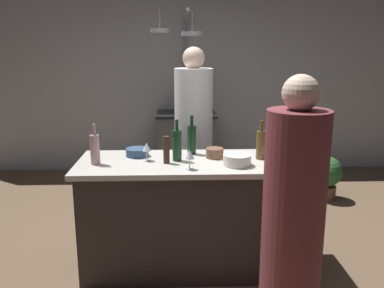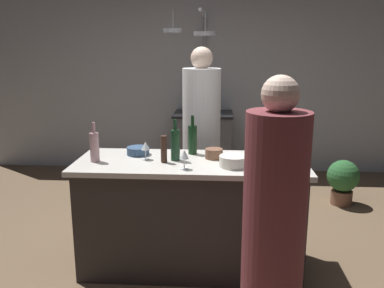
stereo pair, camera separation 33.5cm
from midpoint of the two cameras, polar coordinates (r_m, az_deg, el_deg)
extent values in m
plane|color=brown|center=(3.58, -2.70, -16.40)|extent=(9.00, 9.00, 0.00)
cube|color=#B2B7BC|center=(5.97, -2.55, 8.79)|extent=(6.40, 0.16, 2.60)
cube|color=#332D2B|center=(3.38, -2.78, -10.06)|extent=(1.72, 0.66, 0.86)
cube|color=beige|center=(3.23, -2.87, -2.72)|extent=(1.80, 0.72, 0.04)
cube|color=#47474C|center=(5.72, -2.49, -0.26)|extent=(0.76, 0.60, 0.86)
cube|color=black|center=(5.63, -2.53, 4.15)|extent=(0.80, 0.64, 0.03)
cylinder|color=white|center=(4.13, -2.10, -0.52)|extent=(0.37, 0.37, 1.57)
sphere|color=beige|center=(4.01, -2.21, 11.79)|extent=(0.21, 0.21, 0.21)
cylinder|color=#4C4C51|center=(2.92, 9.00, -16.41)|extent=(0.06, 0.06, 0.62)
cylinder|color=brown|center=(2.77, 9.25, -10.51)|extent=(0.26, 0.26, 0.04)
cylinder|color=brown|center=(2.42, 9.75, -12.61)|extent=(0.35, 0.35, 1.45)
sphere|color=beige|center=(2.19, 10.59, 6.92)|extent=(0.20, 0.20, 0.20)
cylinder|color=gray|center=(5.85, -2.54, 6.48)|extent=(0.04, 0.04, 2.15)
cylinder|color=gray|center=(5.16, -2.72, 17.52)|extent=(0.04, 1.32, 0.04)
cylinder|color=gray|center=(4.62, -6.63, 15.31)|extent=(0.20, 0.20, 0.04)
cylinder|color=gray|center=(4.65, -6.64, 16.60)|extent=(0.01, 0.01, 0.21)
cylinder|color=gray|center=(4.62, -2.12, 14.99)|extent=(0.24, 0.24, 0.04)
cylinder|color=gray|center=(4.64, -2.13, 16.49)|extent=(0.01, 0.01, 0.24)
cylinder|color=brown|center=(5.14, 16.17, -6.45)|extent=(0.24, 0.24, 0.16)
sphere|color=#2D6633|center=(5.06, 16.36, -3.68)|extent=(0.36, 0.36, 0.36)
cylinder|color=#382319|center=(3.15, -6.60, -0.84)|extent=(0.05, 0.05, 0.21)
cylinder|color=#143319|center=(3.41, -2.88, 0.55)|extent=(0.07, 0.07, 0.24)
cylinder|color=#143319|center=(3.38, -2.91, 3.23)|extent=(0.03, 0.03, 0.08)
cylinder|color=#B78C8E|center=(3.23, -16.18, -0.81)|extent=(0.07, 0.07, 0.23)
cylinder|color=#B78C8E|center=(3.20, -16.36, 1.89)|extent=(0.03, 0.03, 0.08)
cylinder|color=#193D23|center=(3.21, -5.07, -0.26)|extent=(0.07, 0.07, 0.24)
cylinder|color=#193D23|center=(3.18, -5.13, 2.61)|extent=(0.03, 0.03, 0.08)
cylinder|color=brown|center=(3.27, 6.61, -0.20)|extent=(0.07, 0.07, 0.22)
cylinder|color=brown|center=(3.24, 6.68, 2.47)|extent=(0.03, 0.03, 0.08)
cylinder|color=silver|center=(3.24, 8.33, -2.40)|extent=(0.06, 0.06, 0.01)
cylinder|color=silver|center=(3.23, 8.36, -1.71)|extent=(0.01, 0.01, 0.07)
cone|color=silver|center=(3.21, 8.40, -0.50)|extent=(0.07, 0.07, 0.06)
cylinder|color=silver|center=(3.01, -3.53, -3.51)|extent=(0.06, 0.06, 0.01)
cylinder|color=silver|center=(2.99, -3.54, -2.77)|extent=(0.01, 0.01, 0.07)
cone|color=silver|center=(2.98, -3.56, -1.47)|extent=(0.07, 0.07, 0.06)
cylinder|color=silver|center=(3.26, -9.17, -2.30)|extent=(0.06, 0.06, 0.01)
cylinder|color=silver|center=(3.25, -9.20, -1.61)|extent=(0.01, 0.01, 0.07)
cone|color=silver|center=(3.24, -9.24, -0.41)|extent=(0.07, 0.07, 0.06)
cylinder|color=silver|center=(3.09, 3.17, -2.27)|extent=(0.21, 0.21, 0.08)
cylinder|color=#334C6B|center=(3.41, -10.39, -1.16)|extent=(0.18, 0.18, 0.07)
cylinder|color=brown|center=(3.30, 0.26, -1.29)|extent=(0.14, 0.14, 0.08)
camera|label=1|loc=(0.17, -92.86, -0.68)|focal=38.58mm
camera|label=2|loc=(0.17, 87.14, 0.68)|focal=38.58mm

